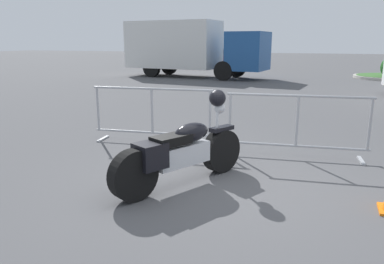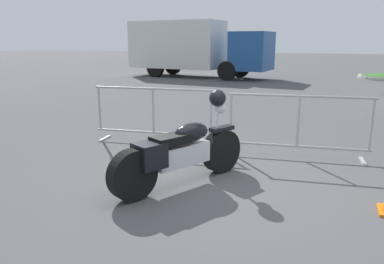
% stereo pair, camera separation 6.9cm
% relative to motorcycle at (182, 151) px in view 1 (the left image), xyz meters
% --- Properties ---
extents(ground_plane, '(120.00, 120.00, 0.00)m').
position_rel_motorcycle_xyz_m(ground_plane, '(0.55, 0.14, -0.48)').
color(ground_plane, '#4C4C4F').
extents(motorcycle, '(1.17, 2.05, 1.25)m').
position_rel_motorcycle_xyz_m(motorcycle, '(0.00, 0.00, 0.00)').
color(motorcycle, black).
rests_on(motorcycle, ground).
extents(crowd_barrier_near, '(2.33, 0.71, 1.07)m').
position_rel_motorcycle_xyz_m(crowd_barrier_near, '(-1.34, 1.82, 0.08)').
color(crowd_barrier_near, '#9EA0A5').
rests_on(crowd_barrier_near, ground).
extents(crowd_barrier_far, '(2.33, 0.71, 1.07)m').
position_rel_motorcycle_xyz_m(crowd_barrier_far, '(1.34, 1.82, 0.08)').
color(crowd_barrier_far, '#9EA0A5').
rests_on(crowd_barrier_far, ground).
extents(box_truck, '(7.89, 3.02, 2.98)m').
position_rel_motorcycle_xyz_m(box_truck, '(-5.63, 14.93, 1.16)').
color(box_truck, silver).
rests_on(box_truck, ground).
extents(parked_car_green, '(2.50, 4.63, 1.49)m').
position_rel_motorcycle_xyz_m(parked_car_green, '(-10.74, 23.78, 0.28)').
color(parked_car_green, '#236B38').
rests_on(parked_car_green, ground).
extents(parked_car_yellow, '(2.55, 4.72, 1.52)m').
position_rel_motorcycle_xyz_m(parked_car_yellow, '(-7.96, 23.89, 0.29)').
color(parked_car_yellow, yellow).
rests_on(parked_car_yellow, ground).
extents(parked_car_maroon, '(2.29, 4.24, 1.37)m').
position_rel_motorcycle_xyz_m(parked_car_maroon, '(-5.18, 23.81, 0.22)').
color(parked_car_maroon, maroon).
rests_on(parked_car_maroon, ground).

